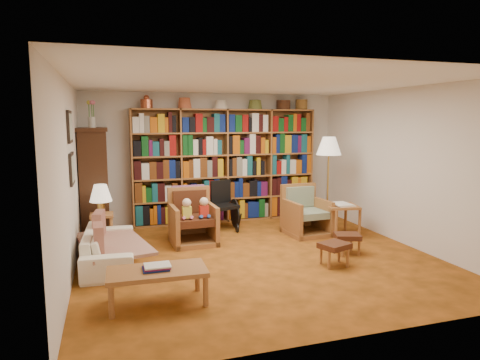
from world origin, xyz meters
name	(u,v)px	position (x,y,z in m)	size (l,w,h in m)	color
floor	(256,256)	(0.00, 0.00, 0.00)	(5.00, 5.00, 0.00)	#B25C1B
ceiling	(257,83)	(0.00, 0.00, 2.50)	(5.00, 5.00, 0.00)	white
wall_back	(214,158)	(0.00, 2.50, 1.25)	(5.00, 5.00, 0.00)	silver
wall_front	(352,205)	(0.00, -2.50, 1.25)	(5.00, 5.00, 0.00)	silver
wall_left	(69,179)	(-2.50, 0.00, 1.25)	(5.00, 5.00, 0.00)	silver
wall_right	(403,166)	(2.50, 0.00, 1.25)	(5.00, 5.00, 0.00)	silver
bookshelf	(226,162)	(0.20, 2.33, 1.17)	(3.60, 0.30, 2.42)	#A46532
curio_cabinet	(94,180)	(-2.25, 2.00, 0.95)	(0.50, 0.95, 2.40)	#351B0E
framed_pictures	(71,148)	(-2.48, 0.30, 1.62)	(0.03, 0.52, 0.97)	black
sofa	(109,247)	(-2.05, 0.31, 0.24)	(0.65, 1.65, 0.48)	white
sofa_throw	(113,242)	(-2.00, 0.31, 0.30)	(0.81, 1.51, 0.04)	beige
cushion_left	(99,227)	(-2.18, 0.66, 0.45)	(0.13, 0.41, 0.41)	maroon
cushion_right	(99,240)	(-2.18, -0.04, 0.45)	(0.12, 0.39, 0.39)	maroon
side_table_lamp	(102,223)	(-2.15, 1.28, 0.37)	(0.36, 0.36, 0.51)	#A46532
table_lamp	(101,194)	(-2.15, 1.28, 0.83)	(0.35, 0.35, 0.47)	#B88F3B
armchair_leather	(192,220)	(-0.74, 1.03, 0.37)	(0.72, 0.77, 0.90)	#A46532
armchair_sage	(304,215)	(1.25, 0.97, 0.33)	(0.74, 0.76, 0.86)	#A46532
wheelchair	(223,207)	(-0.04, 1.73, 0.40)	(0.56, 0.71, 0.89)	black
floor_lamp	(329,150)	(1.80, 1.16, 1.46)	(0.45, 0.45, 1.69)	#B88F3B
side_table_papers	(341,210)	(1.80, 0.67, 0.45)	(0.62, 0.62, 0.56)	#A46532
footstool_a	(335,247)	(0.89, -0.70, 0.26)	(0.46, 0.43, 0.32)	#442312
footstool_b	(347,238)	(1.33, -0.30, 0.25)	(0.45, 0.41, 0.31)	#442312
coffee_table	(157,274)	(-1.57, -1.22, 0.34)	(1.08, 0.56, 0.44)	#A46532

